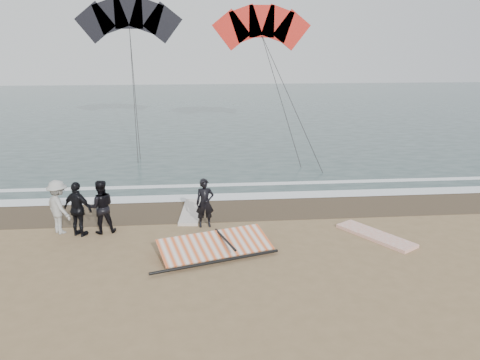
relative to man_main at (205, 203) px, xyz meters
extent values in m
plane|color=#8C704C|center=(1.36, -2.80, -0.86)|extent=(120.00, 120.00, 0.00)
cube|color=#233838|center=(1.36, 30.20, -0.85)|extent=(120.00, 54.00, 0.02)
cube|color=#4C3D2B|center=(1.36, 1.70, -0.86)|extent=(120.00, 2.80, 0.01)
cube|color=white|center=(1.36, 3.10, -0.84)|extent=(120.00, 0.90, 0.01)
cube|color=white|center=(1.36, 4.80, -0.84)|extent=(120.00, 0.45, 0.01)
imported|color=black|center=(0.00, 0.00, 0.00)|extent=(0.66, 0.46, 1.73)
cube|color=white|center=(5.59, -1.45, -0.81)|extent=(2.10, 2.71, 0.11)
cube|color=beige|center=(-0.50, 1.36, -0.81)|extent=(0.93, 2.67, 0.11)
imported|color=black|center=(-3.47, -0.22, 0.05)|extent=(1.02, 0.88, 1.84)
imported|color=black|center=(-4.17, -0.42, 0.06)|extent=(1.17, 0.90, 1.85)
imported|color=#A2A29E|center=(-4.87, -0.12, 0.05)|extent=(1.31, 1.33, 1.84)
cube|color=black|center=(0.06, -1.63, -0.82)|extent=(2.37, 1.21, 0.09)
cube|color=#EA5B27|center=(0.26, -2.23, -0.56)|extent=(3.62, 2.25, 0.36)
cylinder|color=black|center=(0.26, -3.01, -0.75)|extent=(3.77, 1.24, 0.09)
cylinder|color=black|center=(0.56, -2.23, -0.41)|extent=(0.57, 1.64, 0.07)
cylinder|color=#262626|center=(4.55, 11.77, 2.49)|extent=(0.04, 0.04, 10.97)
cylinder|color=#262626|center=(4.97, 11.25, 2.49)|extent=(0.04, 0.04, 11.93)
cylinder|color=#262626|center=(-3.99, 14.20, 2.78)|extent=(0.04, 0.04, 11.03)
cylinder|color=#262626|center=(-4.00, 13.77, 2.78)|extent=(0.04, 0.04, 11.68)
camera|label=1|loc=(-0.17, -15.28, 5.34)|focal=35.00mm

